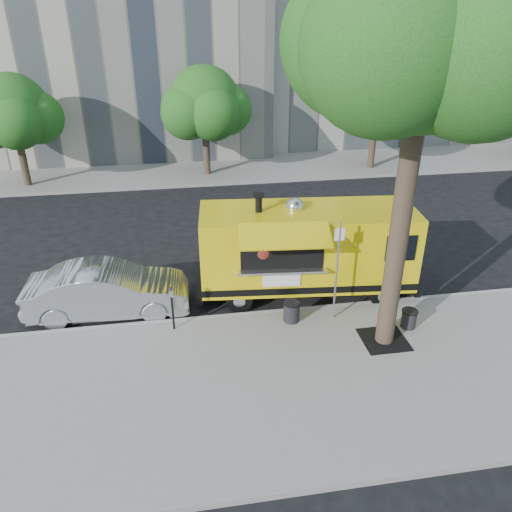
{
  "coord_description": "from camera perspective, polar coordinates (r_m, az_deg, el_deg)",
  "views": [
    {
      "loc": [
        -2.6,
        -13.09,
        8.31
      ],
      "look_at": [
        -0.45,
        0.0,
        1.54
      ],
      "focal_mm": 35.0,
      "sensor_mm": 36.0,
      "label": 1
    }
  ],
  "objects": [
    {
      "name": "ground",
      "position": [
        15.72,
        1.64,
        -4.89
      ],
      "size": [
        120.0,
        120.0,
        0.0
      ],
      "primitive_type": "plane",
      "color": "black",
      "rests_on": "ground"
    },
    {
      "name": "sidewalk",
      "position": [
        12.54,
        5.16,
        -14.16
      ],
      "size": [
        60.0,
        6.0,
        0.15
      ],
      "primitive_type": "cube",
      "color": "gray",
      "rests_on": "ground"
    },
    {
      "name": "curb",
      "position": [
        14.92,
        2.31,
        -6.51
      ],
      "size": [
        60.0,
        0.14,
        0.16
      ],
      "primitive_type": "cube",
      "color": "#999993",
      "rests_on": "ground"
    },
    {
      "name": "far_sidewalk",
      "position": [
        27.96,
        -3.61,
        9.85
      ],
      "size": [
        60.0,
        5.0,
        0.15
      ],
      "primitive_type": "cube",
      "color": "gray",
      "rests_on": "ground"
    },
    {
      "name": "street_tree",
      "position": [
        11.53,
        19.24,
        24.22
      ],
      "size": [
        4.68,
        4.68,
        10.27
      ],
      "color": "#33261C",
      "rests_on": "sidewalk"
    },
    {
      "name": "tree_well",
      "position": [
        14.12,
        14.39,
        -9.24
      ],
      "size": [
        1.2,
        1.2,
        0.02
      ],
      "primitive_type": "cube",
      "color": "black",
      "rests_on": "sidewalk"
    },
    {
      "name": "far_tree_a",
      "position": [
        26.83,
        -26.08,
        14.69
      ],
      "size": [
        3.42,
        3.42,
        5.36
      ],
      "color": "#33261C",
      "rests_on": "far_sidewalk"
    },
    {
      "name": "far_tree_b",
      "position": [
        26.23,
        -5.94,
        17.07
      ],
      "size": [
        3.6,
        3.6,
        5.5
      ],
      "color": "#33261C",
      "rests_on": "far_sidewalk"
    },
    {
      "name": "far_tree_c",
      "position": [
        27.99,
        13.69,
        16.87
      ],
      "size": [
        3.24,
        3.24,
        5.21
      ],
      "color": "#33261C",
      "rests_on": "far_sidewalk"
    },
    {
      "name": "sign_post",
      "position": [
        13.86,
        9.25,
        -1.14
      ],
      "size": [
        0.28,
        0.06,
        3.0
      ],
      "color": "silver",
      "rests_on": "sidewalk"
    },
    {
      "name": "parking_meter",
      "position": [
        13.85,
        -9.58,
        -5.36
      ],
      "size": [
        0.11,
        0.11,
        1.33
      ],
      "color": "black",
      "rests_on": "sidewalk"
    },
    {
      "name": "food_truck",
      "position": [
        15.34,
        5.72,
        0.82
      ],
      "size": [
        6.94,
        3.44,
        3.34
      ],
      "rotation": [
        0.0,
        0.0,
        -0.09
      ],
      "color": "yellow",
      "rests_on": "ground"
    },
    {
      "name": "sedan",
      "position": [
        15.28,
        -16.57,
        -3.8
      ],
      "size": [
        4.71,
        1.75,
        1.54
      ],
      "primitive_type": "imported",
      "rotation": [
        0.0,
        0.0,
        1.54
      ],
      "color": "#ACADB3",
      "rests_on": "ground"
    },
    {
      "name": "trash_bin_left",
      "position": [
        14.31,
        4.09,
        -6.26
      ],
      "size": [
        0.5,
        0.5,
        0.6
      ],
      "color": "black",
      "rests_on": "sidewalk"
    },
    {
      "name": "trash_bin_right",
      "position": [
        14.66,
        17.08,
        -6.8
      ],
      "size": [
        0.45,
        0.45,
        0.54
      ],
      "color": "black",
      "rests_on": "sidewalk"
    }
  ]
}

